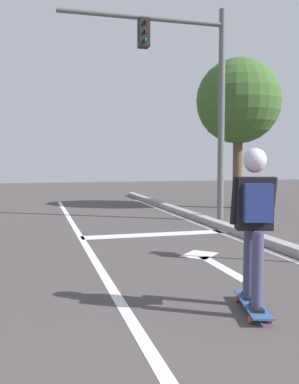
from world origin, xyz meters
The scene contains 10 objects.
lane_line_center centered at (0.40, 6.00, 0.00)m, with size 0.12×20.00×0.01m, color silver.
lane_line_curbside centered at (3.27, 6.00, 0.00)m, with size 0.12×20.00×0.01m, color silver.
stop_bar centered at (1.91, 8.43, 0.00)m, with size 3.02×0.40×0.01m, color silver.
lane_arrow_stem centered at (2.06, 5.62, 0.00)m, with size 0.16×1.40×0.01m, color silver.
lane_arrow_head centered at (2.06, 6.47, 0.00)m, with size 0.56×0.44×0.01m, color silver.
curb_strip centered at (3.52, 6.00, 0.07)m, with size 0.24×24.00×0.14m, color gray.
skateboard centered at (1.61, 3.96, 0.07)m, with size 0.41×0.88×0.09m.
skater centered at (1.60, 3.94, 1.04)m, with size 0.42×0.59×1.53m.
traffic_signal_mast centered at (3.16, 9.93, 3.46)m, with size 4.01×0.34×5.15m.
roadside_tree centered at (5.74, 12.43, 3.33)m, with size 2.64×2.64×4.68m.
Camera 1 is at (-0.45, 0.29, 1.49)m, focal length 39.53 mm.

